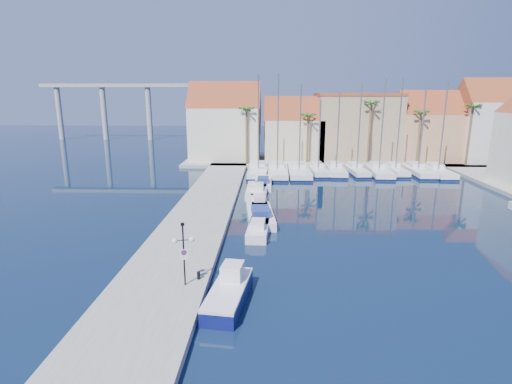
# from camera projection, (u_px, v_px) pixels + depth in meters

# --- Properties ---
(ground) EXTENTS (260.00, 260.00, 0.00)m
(ground) POSITION_uv_depth(u_px,v_px,m) (303.00, 282.00, 25.82)
(ground) COLOR black
(ground) RESTS_ON ground
(quay_west) EXTENTS (6.00, 77.00, 0.50)m
(quay_west) POSITION_uv_depth(u_px,v_px,m) (200.00, 215.00, 39.16)
(quay_west) COLOR gray
(quay_west) RESTS_ON ground
(shore_north) EXTENTS (54.00, 16.00, 0.50)m
(shore_north) POSITION_uv_depth(u_px,v_px,m) (337.00, 160.00, 72.02)
(shore_north) COLOR gray
(shore_north) RESTS_ON ground
(lamp_post) EXTENTS (1.31, 0.64, 3.98)m
(lamp_post) POSITION_uv_depth(u_px,v_px,m) (183.00, 245.00, 23.69)
(lamp_post) COLOR black
(lamp_post) RESTS_ON quay_west
(bollard) EXTENTS (0.20, 0.20, 0.51)m
(bollard) POSITION_uv_depth(u_px,v_px,m) (199.00, 275.00, 25.00)
(bollard) COLOR black
(bollard) RESTS_ON quay_west
(fishing_boat) EXTENTS (2.59, 5.78, 1.96)m
(fishing_boat) POSITION_uv_depth(u_px,v_px,m) (229.00, 291.00, 23.19)
(fishing_boat) COLOR #0E1354
(fishing_boat) RESTS_ON ground
(motorboat_west_0) EXTENTS (1.99, 5.42, 1.40)m
(motorboat_west_0) POSITION_uv_depth(u_px,v_px,m) (258.00, 229.00, 34.42)
(motorboat_west_0) COLOR white
(motorboat_west_0) RESTS_ON ground
(motorboat_west_1) EXTENTS (3.10, 7.69, 1.40)m
(motorboat_west_1) POSITION_uv_depth(u_px,v_px,m) (260.00, 215.00, 38.33)
(motorboat_west_1) COLOR white
(motorboat_west_1) RESTS_ON ground
(motorboat_west_2) EXTENTS (2.09, 5.35, 1.40)m
(motorboat_west_2) POSITION_uv_depth(u_px,v_px,m) (259.00, 202.00, 42.98)
(motorboat_west_2) COLOR white
(motorboat_west_2) RESTS_ON ground
(motorboat_west_3) EXTENTS (2.43, 7.50, 1.40)m
(motorboat_west_3) POSITION_uv_depth(u_px,v_px,m) (257.00, 190.00, 48.27)
(motorboat_west_3) COLOR white
(motorboat_west_3) RESTS_ON ground
(motorboat_west_4) EXTENTS (2.13, 6.52, 1.40)m
(motorboat_west_4) POSITION_uv_depth(u_px,v_px,m) (263.00, 183.00, 52.07)
(motorboat_west_4) COLOR white
(motorboat_west_4) RESTS_ON ground
(motorboat_west_5) EXTENTS (1.96, 5.35, 1.40)m
(motorboat_west_5) POSITION_uv_depth(u_px,v_px,m) (264.00, 173.00, 58.49)
(motorboat_west_5) COLOR white
(motorboat_west_5) RESTS_ON ground
(sailboat_0) EXTENTS (3.10, 11.43, 14.58)m
(sailboat_0) POSITION_uv_depth(u_px,v_px,m) (259.00, 170.00, 60.81)
(sailboat_0) COLOR white
(sailboat_0) RESTS_ON ground
(sailboat_1) EXTENTS (3.35, 11.91, 14.70)m
(sailboat_1) POSITION_uv_depth(u_px,v_px,m) (277.00, 170.00, 60.34)
(sailboat_1) COLOR white
(sailboat_1) RESTS_ON ground
(sailboat_2) EXTENTS (3.17, 11.96, 13.21)m
(sailboat_2) POSITION_uv_depth(u_px,v_px,m) (299.00, 170.00, 60.37)
(sailboat_2) COLOR white
(sailboat_2) RESTS_ON ground
(sailboat_3) EXTENTS (2.99, 9.10, 11.04)m
(sailboat_3) POSITION_uv_depth(u_px,v_px,m) (318.00, 170.00, 60.94)
(sailboat_3) COLOR white
(sailboat_3) RESTS_ON ground
(sailboat_4) EXTENTS (2.96, 9.61, 11.98)m
(sailboat_4) POSITION_uv_depth(u_px,v_px,m) (336.00, 170.00, 60.97)
(sailboat_4) COLOR white
(sailboat_4) RESTS_ON ground
(sailboat_5) EXTENTS (2.84, 8.61, 13.34)m
(sailboat_5) POSITION_uv_depth(u_px,v_px,m) (356.00, 170.00, 60.67)
(sailboat_5) COLOR white
(sailboat_5) RESTS_ON ground
(sailboat_6) EXTENTS (3.31, 10.61, 13.90)m
(sailboat_6) POSITION_uv_depth(u_px,v_px,m) (378.00, 170.00, 60.28)
(sailboat_6) COLOR white
(sailboat_6) RESTS_ON ground
(sailboat_7) EXTENTS (2.38, 8.24, 14.11)m
(sailboat_7) POSITION_uv_depth(u_px,v_px,m) (394.00, 169.00, 60.72)
(sailboat_7) COLOR white
(sailboat_7) RESTS_ON ground
(sailboat_8) EXTENTS (2.70, 10.09, 12.62)m
(sailboat_8) POSITION_uv_depth(u_px,v_px,m) (417.00, 170.00, 60.45)
(sailboat_8) COLOR white
(sailboat_8) RESTS_ON ground
(sailboat_9) EXTENTS (2.77, 9.78, 13.52)m
(sailboat_9) POSITION_uv_depth(u_px,v_px,m) (437.00, 171.00, 59.76)
(sailboat_9) COLOR white
(sailboat_9) RESTS_ON ground
(building_0) EXTENTS (12.30, 9.00, 13.50)m
(building_0) POSITION_uv_depth(u_px,v_px,m) (226.00, 125.00, 70.21)
(building_0) COLOR beige
(building_0) RESTS_ON shore_north
(building_1) EXTENTS (10.30, 8.00, 11.00)m
(building_1) POSITION_uv_depth(u_px,v_px,m) (294.00, 132.00, 70.10)
(building_1) COLOR beige
(building_1) RESTS_ON shore_north
(building_2) EXTENTS (14.20, 10.20, 11.50)m
(building_2) POSITION_uv_depth(u_px,v_px,m) (356.00, 126.00, 70.48)
(building_2) COLOR #9F8462
(building_2) RESTS_ON shore_north
(building_3) EXTENTS (10.30, 8.00, 12.00)m
(building_3) POSITION_uv_depth(u_px,v_px,m) (426.00, 129.00, 69.21)
(building_3) COLOR tan
(building_3) RESTS_ON shore_north
(building_4) EXTENTS (8.30, 8.00, 14.00)m
(building_4) POSITION_uv_depth(u_px,v_px,m) (483.00, 123.00, 67.68)
(building_4) COLOR silver
(building_4) RESTS_ON shore_north
(palm_0) EXTENTS (2.60, 2.60, 10.15)m
(palm_0) POSITION_uv_depth(u_px,v_px,m) (247.00, 111.00, 64.61)
(palm_0) COLOR brown
(palm_0) RESTS_ON shore_north
(palm_1) EXTENTS (2.60, 2.60, 9.15)m
(palm_1) POSITION_uv_depth(u_px,v_px,m) (308.00, 117.00, 64.51)
(palm_1) COLOR brown
(palm_1) RESTS_ON shore_north
(palm_2) EXTENTS (2.60, 2.60, 11.15)m
(palm_2) POSITION_uv_depth(u_px,v_px,m) (371.00, 106.00, 63.73)
(palm_2) COLOR brown
(palm_2) RESTS_ON shore_north
(palm_3) EXTENTS (2.60, 2.60, 9.65)m
(palm_3) POSITION_uv_depth(u_px,v_px,m) (421.00, 115.00, 63.80)
(palm_3) COLOR brown
(palm_3) RESTS_ON shore_north
(palm_4) EXTENTS (2.60, 2.60, 10.65)m
(palm_4) POSITION_uv_depth(u_px,v_px,m) (473.00, 109.00, 63.31)
(palm_4) COLOR brown
(palm_4) RESTS_ON shore_north
(viaduct) EXTENTS (48.00, 2.20, 14.45)m
(viaduct) POSITION_uv_depth(u_px,v_px,m) (129.00, 100.00, 104.24)
(viaduct) COLOR #9E9E99
(viaduct) RESTS_ON ground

